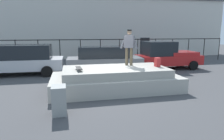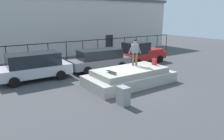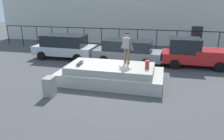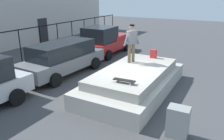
% 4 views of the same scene
% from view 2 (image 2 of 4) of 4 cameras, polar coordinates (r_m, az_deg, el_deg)
% --- Properties ---
extents(ground_plane, '(60.00, 60.00, 0.00)m').
position_cam_2_polar(ground_plane, '(13.41, 3.71, -3.82)').
color(ground_plane, '#424244').
extents(concrete_ledge, '(5.63, 2.81, 0.98)m').
position_cam_2_polar(concrete_ledge, '(13.43, 4.85, -1.81)').
color(concrete_ledge, '#ADA89E').
rests_on(concrete_ledge, ground_plane).
extents(skateboarder, '(0.81, 0.49, 1.69)m').
position_cam_2_polar(skateboarder, '(13.98, 6.18, 5.16)').
color(skateboarder, brown).
rests_on(skateboarder, concrete_ledge).
extents(skateboard, '(0.27, 0.81, 0.12)m').
position_cam_2_polar(skateboard, '(12.07, -0.12, -0.50)').
color(skateboard, black).
rests_on(skateboard, concrete_ledge).
extents(backpack, '(0.21, 0.28, 0.41)m').
position_cam_2_polar(backpack, '(14.46, 11.31, 2.15)').
color(backpack, red).
rests_on(backpack, concrete_ledge).
extents(car_silver_hatchback_near, '(4.69, 2.30, 1.80)m').
position_cam_2_polar(car_silver_hatchback_near, '(15.00, -20.22, 1.05)').
color(car_silver_hatchback_near, '#B7B7BC').
rests_on(car_silver_hatchback_near, ground_plane).
extents(car_grey_hatchback_mid, '(4.87, 2.22, 1.64)m').
position_cam_2_polar(car_grey_hatchback_mid, '(16.66, -3.27, 2.94)').
color(car_grey_hatchback_mid, slate).
rests_on(car_grey_hatchback_mid, ground_plane).
extents(car_red_pickup_far, '(4.45, 2.15, 1.92)m').
position_cam_2_polar(car_red_pickup_far, '(19.43, 7.74, 4.65)').
color(car_red_pickup_far, '#B21E1E').
rests_on(car_red_pickup_far, ground_plane).
extents(utility_box, '(0.45, 0.61, 0.91)m').
position_cam_2_polar(utility_box, '(10.26, 3.01, -6.94)').
color(utility_box, gray).
rests_on(utility_box, ground_plane).
extents(fence_row, '(24.06, 0.06, 2.01)m').
position_cam_2_polar(fence_row, '(19.36, -9.96, 5.69)').
color(fence_row, black).
rests_on(fence_row, ground_plane).
extents(warehouse_building, '(30.42, 6.32, 6.15)m').
position_cam_2_polar(warehouse_building, '(25.14, -16.36, 11.34)').
color(warehouse_building, beige).
rests_on(warehouse_building, ground_plane).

